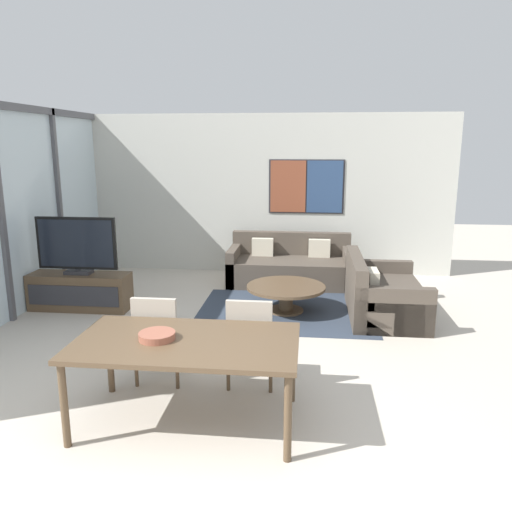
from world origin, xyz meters
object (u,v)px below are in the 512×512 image
(dining_chair_centre, at_px, (251,335))
(dining_table, at_px, (186,347))
(sofa_main, at_px, (290,267))
(sofa_side, at_px, (379,296))
(tv_console, at_px, (80,291))
(fruit_bowl, at_px, (157,335))
(television, at_px, (77,246))
(dining_chair_left, at_px, (159,332))
(coffee_table, at_px, (286,292))

(dining_chair_centre, bearing_deg, dining_table, -122.29)
(sofa_main, distance_m, sofa_side, 1.98)
(tv_console, bearing_deg, fruit_bowl, -54.19)
(tv_console, height_order, television, television)
(dining_chair_left, height_order, fruit_bowl, dining_chair_left)
(sofa_main, relative_size, dining_chair_centre, 2.26)
(dining_chair_centre, xyz_separation_m, fruit_bowl, (-0.68, -0.71, 0.25))
(tv_console, xyz_separation_m, dining_chair_centre, (2.65, -2.02, 0.25))
(sofa_side, distance_m, dining_table, 3.50)
(dining_table, distance_m, dining_chair_left, 0.83)
(dining_table, xyz_separation_m, dining_chair_centre, (0.44, 0.70, -0.16))
(fruit_bowl, bearing_deg, sofa_side, 53.18)
(television, distance_m, dining_chair_left, 2.73)
(tv_console, relative_size, coffee_table, 1.28)
(coffee_table, distance_m, dining_chair_left, 2.51)
(tv_console, relative_size, dining_table, 0.77)
(dining_table, bearing_deg, sofa_main, 81.34)
(sofa_side, xyz_separation_m, dining_chair_left, (-2.37, -2.21, 0.24))
(television, distance_m, coffee_table, 2.96)
(tv_console, height_order, fruit_bowl, fruit_bowl)
(dining_chair_left, bearing_deg, dining_chair_centre, 1.09)
(tv_console, bearing_deg, sofa_main, 30.46)
(coffee_table, height_order, dining_table, dining_table)
(sofa_main, relative_size, dining_table, 1.11)
(television, bearing_deg, dining_chair_centre, -37.33)
(sofa_main, distance_m, coffee_table, 1.50)
(tv_console, distance_m, dining_chair_centre, 3.35)
(dining_chair_left, relative_size, fruit_bowl, 2.99)
(tv_console, height_order, dining_table, dining_table)
(sofa_main, relative_size, dining_chair_left, 2.26)
(television, bearing_deg, sofa_side, 2.30)
(dining_table, distance_m, dining_chair_centre, 0.84)
(tv_console, height_order, sofa_main, sofa_main)
(tv_console, xyz_separation_m, sofa_main, (2.88, 1.70, 0.01))
(television, relative_size, sofa_side, 0.72)
(dining_chair_centre, bearing_deg, tv_console, 142.68)
(dining_chair_left, distance_m, fruit_bowl, 0.76)
(sofa_main, distance_m, dining_table, 4.49)
(coffee_table, bearing_deg, fruit_bowl, -107.33)
(television, xyz_separation_m, dining_table, (2.21, -2.72, -0.24))
(television, height_order, fruit_bowl, television)
(television, xyz_separation_m, dining_chair_left, (1.77, -2.04, -0.40))
(sofa_side, xyz_separation_m, coffee_table, (-1.26, 0.02, 0.01))
(sofa_side, distance_m, dining_chair_centre, 2.66)
(dining_table, height_order, fruit_bowl, fruit_bowl)
(tv_console, bearing_deg, television, 90.00)
(sofa_main, height_order, fruit_bowl, sofa_main)
(sofa_main, xyz_separation_m, dining_table, (-0.67, -4.42, 0.40))
(sofa_side, distance_m, fruit_bowl, 3.65)
(tv_console, relative_size, fruit_bowl, 4.67)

